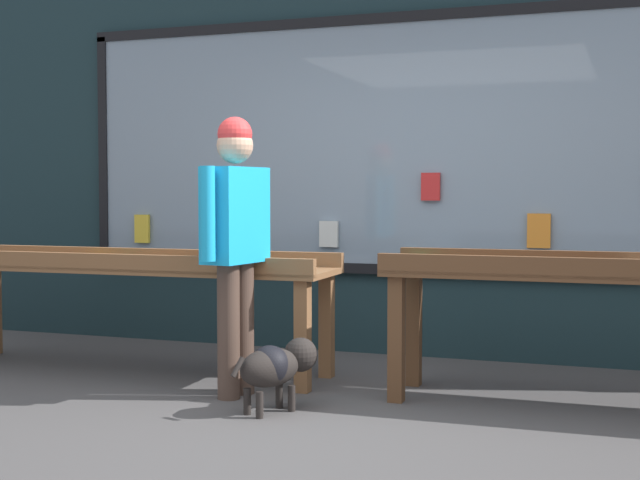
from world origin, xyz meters
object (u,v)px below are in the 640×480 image
(display_table_left, at_px, (131,273))
(small_dog, at_px, (276,365))
(display_table_right, at_px, (638,285))
(person_browsing, at_px, (235,232))

(display_table_left, distance_m, small_dog, 1.66)
(display_table_left, xyz_separation_m, display_table_right, (3.40, 0.00, 0.04))
(person_browsing, bearing_deg, display_table_right, -70.64)
(display_table_right, height_order, person_browsing, person_browsing)
(display_table_right, height_order, small_dog, display_table_right)
(display_table_left, xyz_separation_m, small_dog, (1.42, -0.74, -0.43))
(display_table_left, height_order, display_table_right, display_table_right)
(person_browsing, distance_m, small_dog, 0.90)
(person_browsing, relative_size, small_dog, 3.09)
(small_dog, bearing_deg, person_browsing, 81.57)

